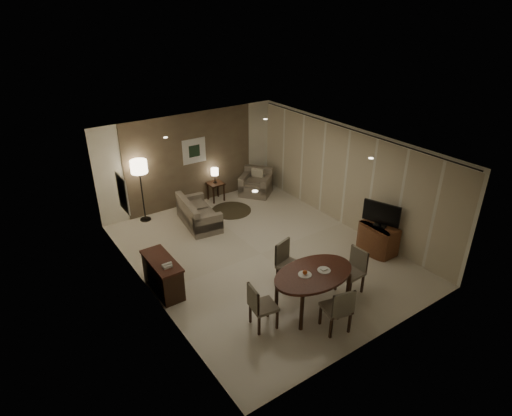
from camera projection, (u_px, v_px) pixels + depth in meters
room_shell at (251, 197)px, 10.00m from camera, size 5.50×7.00×2.70m
taupe_accent at (191, 160)px, 12.27m from camera, size 3.96×0.03×2.70m
curtain_wall at (345, 179)px, 11.08m from camera, size 0.08×6.70×2.58m
curtain_rod at (350, 129)px, 10.49m from camera, size 0.03×6.80×0.03m
art_back_frame at (194, 151)px, 12.19m from camera, size 0.72×0.03×0.72m
art_back_canvas at (194, 151)px, 12.18m from camera, size 0.34×0.01×0.34m
art_left_frame at (123, 194)px, 8.98m from camera, size 0.03×0.60×0.80m
art_left_canvas at (123, 193)px, 8.99m from camera, size 0.01×0.46×0.64m
downlight_nl at (255, 191)px, 7.07m from camera, size 0.10×0.10×0.01m
downlight_nr at (371, 158)px, 8.49m from camera, size 0.10×0.10×0.01m
downlight_fl at (166, 137)px, 9.72m from camera, size 0.10×0.10×0.01m
downlight_fr at (265, 119)px, 11.14m from camera, size 0.10×0.10×0.01m
console_desk at (163, 275)px, 8.88m from camera, size 0.48×1.20×0.75m
telephone at (167, 265)px, 8.47m from camera, size 0.20×0.14×0.09m
tv_cabinet at (378, 238)px, 10.27m from camera, size 0.48×0.90×0.70m
flat_tv at (381, 214)px, 9.96m from camera, size 0.36×0.85×0.60m
dining_table at (312, 290)px, 8.39m from camera, size 1.73×1.08×0.81m
chair_near at (336, 307)px, 7.80m from camera, size 0.57×0.57×0.97m
chair_far at (291, 265)px, 8.98m from camera, size 0.60×0.60×1.00m
chair_left at (264, 306)px, 7.87m from camera, size 0.51×0.51×0.93m
chair_right at (350, 272)px, 8.80m from camera, size 0.48×0.48×0.96m
plate_a at (305, 275)px, 8.15m from camera, size 0.26×0.26×0.02m
plate_b at (324, 270)px, 8.28m from camera, size 0.26×0.26×0.02m
fruit_apple at (305, 272)px, 8.13m from camera, size 0.09×0.09×0.09m
napkin at (324, 269)px, 8.27m from camera, size 0.12×0.08×0.03m
round_rug at (231, 210)px, 12.36m from camera, size 1.15×1.15×0.01m
sofa at (199, 212)px, 11.48m from camera, size 1.64×0.98×0.73m
armchair at (256, 182)px, 13.22m from camera, size 1.21×1.22×0.79m
side_table at (216, 191)px, 12.87m from camera, size 0.44×0.44×0.57m
table_lamp at (215, 175)px, 12.65m from camera, size 0.22×0.22×0.50m
floor_lamp at (142, 191)px, 11.47m from camera, size 0.44×0.44×1.74m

